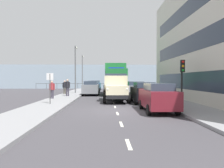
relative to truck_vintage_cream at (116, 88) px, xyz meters
name	(u,v)px	position (x,y,z in m)	size (l,w,h in m)	color
ground_plane	(112,98)	(0.21, -3.72, -1.18)	(80.00, 80.00, 0.00)	#423F44
sidewalk_left	(158,97)	(-4.56, -3.72, -1.10)	(2.78, 40.79, 0.15)	gray
sidewalk_right	(65,97)	(4.99, -3.72, -1.10)	(2.78, 40.79, 0.15)	gray
road_centreline_markings	(112,99)	(0.21, -2.81, -1.17)	(0.12, 35.91, 0.01)	silver
sea_horizon	(108,77)	(0.21, -27.12, 1.32)	(80.00, 0.80, 5.00)	#8C9EAD
seawall_railing	(109,85)	(0.21, -23.52, -0.26)	(28.08, 0.08, 1.20)	#4C5156
truck_vintage_cream	(116,88)	(0.00, 0.00, 0.00)	(2.17, 5.64, 2.43)	black
lorry_cargo_green	(115,78)	(-0.34, -8.68, 0.90)	(2.58, 8.20, 3.87)	#1E7033
car_maroon_kerbside_near	(158,97)	(-2.22, 5.87, -0.28)	(1.75, 4.06, 1.72)	maroon
car_black_kerbside_1	(143,92)	(-2.22, 1.01, -0.28)	(1.79, 4.11, 1.72)	black
car_silver_kerbside_2	(135,89)	(-2.22, -4.16, -0.28)	(1.92, 4.59, 1.72)	#B7BABF
car_grey_oppositeside_0	(91,88)	(2.65, -7.87, -0.28)	(1.97, 4.23, 1.72)	slate
car_navy_oppositeside_1	(93,86)	(2.65, -13.65, -0.28)	(1.89, 4.57, 1.72)	navy
car_teal_oppositeside_2	(95,85)	(2.65, -20.54, -0.28)	(1.91, 4.08, 1.72)	#1E6670
pedestrian_strolling	(52,88)	(5.88, -1.76, -0.05)	(0.53, 0.34, 1.67)	#383342
pedestrian_couple_a	(67,86)	(4.94, -4.67, 0.04)	(0.53, 0.34, 1.80)	#383342
pedestrian_with_bag	(65,86)	(5.81, -7.75, -0.06)	(0.53, 0.34, 1.65)	#4C473D
traffic_light_near	(182,72)	(-4.70, 3.06, 1.29)	(0.28, 0.41, 3.20)	black
lamp_post_promenade	(75,65)	(4.85, -10.35, 2.69)	(0.32, 1.14, 6.22)	#59595B
lamp_post_far	(82,69)	(5.01, -20.74, 2.66)	(0.32, 1.14, 6.15)	#59595B
street_sign	(50,83)	(4.96, 2.61, 0.50)	(0.50, 0.07, 2.25)	#4C4C4C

